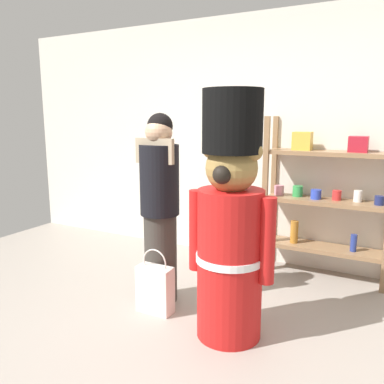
{
  "coord_description": "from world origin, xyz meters",
  "views": [
    {
      "loc": [
        1.32,
        -1.91,
        1.56
      ],
      "look_at": [
        -0.04,
        0.66,
        1.0
      ],
      "focal_mm": 36.97,
      "sensor_mm": 36.0,
      "label": 1
    }
  ],
  "objects_px": {
    "person_shopper": "(160,205)",
    "shopping_bag": "(155,288)",
    "teddy_bear_guard": "(230,225)",
    "merchandise_shelf": "(325,195)"
  },
  "relations": [
    {
      "from": "merchandise_shelf",
      "to": "shopping_bag",
      "type": "distance_m",
      "value": 1.85
    },
    {
      "from": "teddy_bear_guard",
      "to": "person_shopper",
      "type": "bearing_deg",
      "value": 161.58
    },
    {
      "from": "person_shopper",
      "to": "shopping_bag",
      "type": "relative_size",
      "value": 2.99
    },
    {
      "from": "merchandise_shelf",
      "to": "teddy_bear_guard",
      "type": "relative_size",
      "value": 0.9
    },
    {
      "from": "teddy_bear_guard",
      "to": "person_shopper",
      "type": "relative_size",
      "value": 1.09
    },
    {
      "from": "shopping_bag",
      "to": "teddy_bear_guard",
      "type": "bearing_deg",
      "value": -3.11
    },
    {
      "from": "merchandise_shelf",
      "to": "teddy_bear_guard",
      "type": "height_order",
      "value": "teddy_bear_guard"
    },
    {
      "from": "merchandise_shelf",
      "to": "teddy_bear_guard",
      "type": "distance_m",
      "value": 1.49
    },
    {
      "from": "person_shopper",
      "to": "shopping_bag",
      "type": "xyz_separation_m",
      "value": [
        0.07,
        -0.21,
        -0.63
      ]
    },
    {
      "from": "teddy_bear_guard",
      "to": "shopping_bag",
      "type": "bearing_deg",
      "value": 176.89
    }
  ]
}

